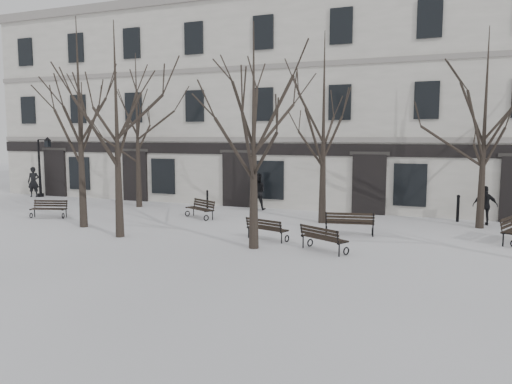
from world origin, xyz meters
The scene contains 19 objects.
ground centered at (0.00, 0.00, 0.00)m, with size 100.00×100.00×0.00m, color white.
building centered at (0.00, 12.96, 5.52)m, with size 40.40×10.20×11.40m.
tree_0 centered at (-6.97, 0.05, 5.35)m, with size 5.99×5.99×8.56m.
tree_1 centered at (-4.28, -1.07, 4.97)m, with size 5.56×5.56×7.95m.
tree_2 centered at (1.13, -0.96, 4.67)m, with size 5.24×5.24×7.48m.
tree_4 centered at (-8.32, 5.89, 5.04)m, with size 5.64×5.64×8.06m.
tree_5 centered at (2.02, 4.78, 5.12)m, with size 5.74×5.74×8.20m.
tree_6 centered at (8.37, 5.98, 5.08)m, with size 5.69×5.69×8.12m.
bench_0 centered at (-10.11, 1.34, 0.44)m, with size 1.69×1.04×0.81m.
bench_1 centered at (1.06, 0.42, 0.44)m, with size 1.69×1.03×0.81m.
bench_2 centered at (3.43, -0.58, 0.46)m, with size 1.76×1.34×0.85m.
bench_3 centered at (-3.51, 3.88, 0.46)m, with size 1.75×1.34×0.85m.
bench_4 centered at (3.69, 2.42, 0.51)m, with size 1.93×1.01×0.93m.
lamp_post centered at (-16.38, 7.30, 2.14)m, with size 1.16×0.43×3.71m.
bollard_a centered at (-4.67, 6.77, 0.52)m, with size 0.12×0.12×0.97m.
bollard_b centered at (7.52, 7.25, 0.65)m, with size 0.16×0.16×1.21m.
pedestrian_a centered at (-17.00, 7.11, 0.00)m, with size 0.68×0.45×1.87m, color black.
pedestrian_b centered at (-2.05, 7.27, 0.00)m, with size 0.91×0.71×1.88m, color black.
pedestrian_c centered at (8.59, 6.80, 0.00)m, with size 0.99×0.41×1.68m, color black.
Camera 1 is at (7.42, -16.30, 3.80)m, focal length 35.00 mm.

